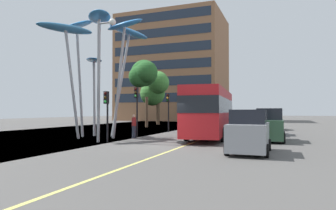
{
  "coord_description": "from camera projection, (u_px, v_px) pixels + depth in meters",
  "views": [
    {
      "loc": [
        6.58,
        -15.77,
        2.04
      ],
      "look_at": [
        -1.72,
        6.11,
        2.5
      ],
      "focal_mm": 31.93,
      "sensor_mm": 36.0,
      "label": 1
    }
  ],
  "objects": [
    {
      "name": "street_lamp",
      "position": [
        102.0,
        65.0,
        19.39
      ],
      "size": [
        1.34,
        0.44,
        7.97
      ],
      "color": "gray",
      "rests_on": "ground"
    },
    {
      "name": "traffic_light_kerb_far",
      "position": [
        137.0,
        101.0,
        23.22
      ],
      "size": [
        0.28,
        0.42,
        3.86
      ],
      "color": "black",
      "rests_on": "ground"
    },
    {
      "name": "leaf_sculpture",
      "position": [
        102.0,
        39.0,
        23.07
      ],
      "size": [
        7.82,
        8.83,
        9.41
      ],
      "color": "#9EA0A5",
      "rests_on": "ground"
    },
    {
      "name": "traffic_light_kerb_near",
      "position": [
        107.0,
        105.0,
        19.24
      ],
      "size": [
        0.28,
        0.42,
        3.3
      ],
      "color": "black",
      "rests_on": "ground"
    },
    {
      "name": "ground",
      "position": [
        147.0,
        147.0,
        17.3
      ],
      "size": [
        120.0,
        240.0,
        0.1
      ],
      "color": "#54514F"
    },
    {
      "name": "car_parked_mid",
      "position": [
        270.0,
        126.0,
        20.23
      ],
      "size": [
        1.92,
        4.44,
        2.21
      ],
      "color": "#2D5138",
      "rests_on": "ground"
    },
    {
      "name": "car_side_street",
      "position": [
        268.0,
        120.0,
        32.48
      ],
      "size": [
        2.06,
        4.39,
        2.22
      ],
      "color": "black",
      "rests_on": "ground"
    },
    {
      "name": "car_parked_far",
      "position": [
        265.0,
        123.0,
        25.66
      ],
      "size": [
        2.0,
        4.52,
        2.15
      ],
      "color": "navy",
      "rests_on": "ground"
    },
    {
      "name": "backdrop_building",
      "position": [
        174.0,
        69.0,
        66.02
      ],
      "size": [
        21.64,
        16.06,
        22.42
      ],
      "color": "#8E6042",
      "rests_on": "ground"
    },
    {
      "name": "traffic_light_island_mid",
      "position": [
        168.0,
        104.0,
        28.35
      ],
      "size": [
        0.28,
        0.42,
        3.67
      ],
      "color": "black",
      "rests_on": "ground"
    },
    {
      "name": "car_parked_near",
      "position": [
        249.0,
        132.0,
        14.48
      ],
      "size": [
        1.93,
        3.94,
        2.1
      ],
      "color": "gray",
      "rests_on": "ground"
    },
    {
      "name": "tree_pavement_near",
      "position": [
        144.0,
        74.0,
        37.48
      ],
      "size": [
        4.42,
        5.25,
        8.67
      ],
      "color": "brown",
      "rests_on": "ground"
    },
    {
      "name": "red_bus",
      "position": [
        211.0,
        110.0,
        22.94
      ],
      "size": [
        3.49,
        11.76,
        3.85
      ],
      "color": "red",
      "rests_on": "ground"
    },
    {
      "name": "tree_pavement_far",
      "position": [
        156.0,
        87.0,
        44.03
      ],
      "size": [
        4.87,
        4.63,
        7.85
      ],
      "color": "brown",
      "rests_on": "ground"
    },
    {
      "name": "pedestrian",
      "position": [
        134.0,
        126.0,
        22.51
      ],
      "size": [
        0.34,
        0.34,
        1.76
      ],
      "color": "#2D3342",
      "rests_on": "ground"
    }
  ]
}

